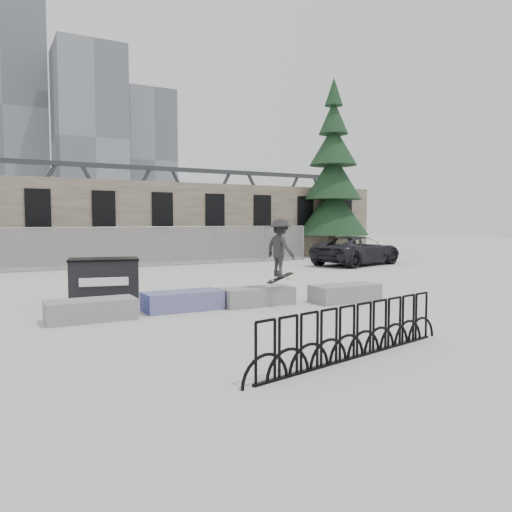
# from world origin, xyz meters

# --- Properties ---
(ground) EXTENTS (120.00, 120.00, 0.00)m
(ground) POSITION_xyz_m (0.00, 0.00, 0.00)
(ground) COLOR #BBBBB6
(ground) RESTS_ON ground
(stone_wall) EXTENTS (36.00, 2.58, 4.50)m
(stone_wall) POSITION_xyz_m (0.00, 16.24, 2.26)
(stone_wall) COLOR #685E4C
(stone_wall) RESTS_ON ground
(chainlink_fence) EXTENTS (22.06, 0.06, 2.02)m
(chainlink_fence) POSITION_xyz_m (-0.00, 12.50, 1.04)
(chainlink_fence) COLOR gray
(chainlink_fence) RESTS_ON ground
(planter_far_left) EXTENTS (2.00, 0.90, 0.49)m
(planter_far_left) POSITION_xyz_m (-3.45, -0.24, 0.26)
(planter_far_left) COLOR gray
(planter_far_left) RESTS_ON ground
(planter_center_left) EXTENTS (2.00, 0.90, 0.49)m
(planter_center_left) POSITION_xyz_m (-1.12, 0.02, 0.26)
(planter_center_left) COLOR #2F368F
(planter_center_left) RESTS_ON ground
(planter_center_right) EXTENTS (2.00, 0.90, 0.49)m
(planter_center_right) POSITION_xyz_m (0.92, -0.20, 0.26)
(planter_center_right) COLOR gray
(planter_center_right) RESTS_ON ground
(planter_offset) EXTENTS (2.00, 0.90, 0.49)m
(planter_offset) POSITION_xyz_m (3.44, -0.88, 0.26)
(planter_offset) COLOR gray
(planter_offset) RESTS_ON ground
(dumpster) EXTENTS (2.09, 1.51, 1.25)m
(dumpster) POSITION_xyz_m (-2.63, 2.27, 0.63)
(dumpster) COLOR black
(dumpster) RESTS_ON ground
(bike_rack) EXTENTS (4.84, 1.11, 0.90)m
(bike_rack) POSITION_xyz_m (-0.16, -5.66, 0.44)
(bike_rack) COLOR black
(bike_rack) RESTS_ON ground
(spruce_tree) EXTENTS (4.67, 4.67, 11.50)m
(spruce_tree) POSITION_xyz_m (14.42, 14.20, 4.76)
(spruce_tree) COLOR #38281E
(spruce_tree) RESTS_ON ground
(skyline_towers) EXTENTS (58.00, 28.00, 48.00)m
(skyline_towers) POSITION_xyz_m (-1.01, 93.81, 20.79)
(skyline_towers) COLOR slate
(skyline_towers) RESTS_ON ground
(truss_bridge) EXTENTS (70.00, 3.00, 9.80)m
(truss_bridge) POSITION_xyz_m (10.00, 55.00, 4.13)
(truss_bridge) COLOR #2D3033
(truss_bridge) RESTS_ON ground
(suv) EXTENTS (5.90, 3.87, 1.51)m
(suv) POSITION_xyz_m (11.58, 8.31, 0.75)
(suv) COLOR black
(suv) RESTS_ON ground
(skateboarder) EXTENTS (0.80, 1.10, 1.73)m
(skateboarder) POSITION_xyz_m (1.41, -0.65, 1.57)
(skateboarder) COLOR #272729
(skateboarder) RESTS_ON ground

